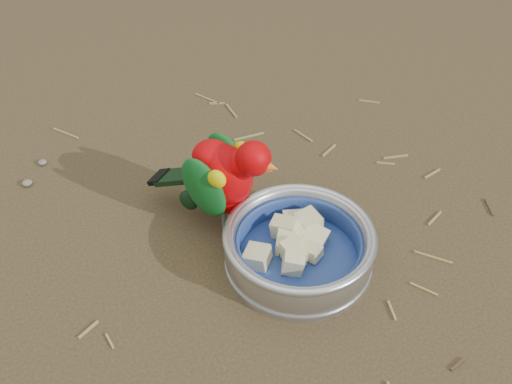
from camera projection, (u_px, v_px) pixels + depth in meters
name	position (u px, v px, depth m)	size (l,w,h in m)	color
ground	(234.00, 271.00, 0.80)	(60.00, 60.00, 0.00)	#453521
food_bowl	(298.00, 259.00, 0.80)	(0.21, 0.21, 0.02)	#B2B2BA
bowl_wall	(299.00, 244.00, 0.78)	(0.21, 0.21, 0.04)	#B2B2BA
fruit_wedges	(299.00, 248.00, 0.79)	(0.12, 0.12, 0.03)	beige
lory_parrot	(224.00, 182.00, 0.82)	(0.09, 0.19, 0.16)	#B90105
ground_debris	(195.00, 260.00, 0.81)	(0.90, 0.80, 0.01)	olive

